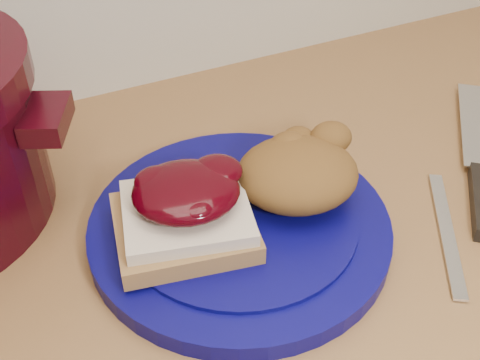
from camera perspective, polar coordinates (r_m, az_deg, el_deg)
name	(u,v)px	position (r m, az deg, el deg)	size (l,w,h in m)	color
plate	(240,227)	(0.58, -0.04, -4.50)	(0.29, 0.29, 0.02)	#070551
sandwich	(185,211)	(0.54, -5.20, -2.90)	(0.14, 0.13, 0.06)	olive
stuffing_mound	(297,174)	(0.57, 5.46, 0.57)	(0.12, 0.10, 0.06)	brown
chef_knife	(479,178)	(0.68, 21.76, 0.22)	(0.20, 0.24, 0.02)	black
butter_knife	(447,231)	(0.62, 19.00, -4.60)	(0.17, 0.01, 0.00)	silver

